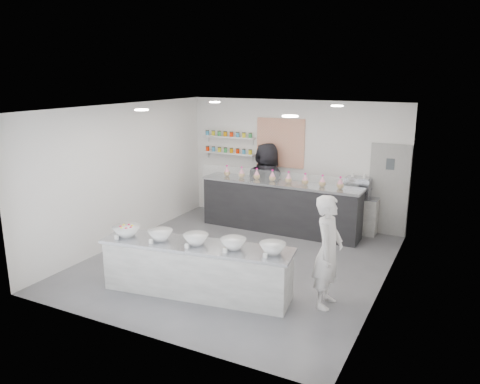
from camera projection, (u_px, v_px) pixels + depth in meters
name	position (u px, v px, depth m)	size (l,w,h in m)	color
floor	(238.00, 261.00, 9.24)	(6.00, 6.00, 0.00)	#515156
ceiling	(238.00, 108.00, 8.50)	(6.00, 6.00, 0.00)	white
back_wall	(293.00, 162.00, 11.47)	(5.50, 5.50, 0.00)	white
left_wall	(124.00, 174.00, 10.08)	(6.00, 6.00, 0.00)	white
right_wall	(387.00, 206.00, 7.67)	(6.00, 6.00, 0.00)	white
back_door	(388.00, 190.00, 10.54)	(0.88, 0.04, 2.10)	gray
pattern_panel	(280.00, 143.00, 11.49)	(1.25, 0.03, 1.20)	#CB4613
jar_shelf_lower	(229.00, 153.00, 12.12)	(1.45, 0.22, 0.04)	silver
jar_shelf_upper	(229.00, 137.00, 12.02)	(1.45, 0.22, 0.04)	silver
preserve_jars	(228.00, 142.00, 12.03)	(1.45, 0.10, 0.56)	#F42700
downlight_0	(142.00, 110.00, 8.26)	(0.24, 0.24, 0.02)	white
downlight_1	(290.00, 116.00, 7.03)	(0.24, 0.24, 0.02)	white
downlight_2	(215.00, 102.00, 10.50)	(0.24, 0.24, 0.02)	white
downlight_3	(337.00, 106.00, 9.28)	(0.24, 0.24, 0.02)	white
prep_counter	(197.00, 269.00, 7.78)	(3.24, 0.74, 0.88)	#9D9D99
back_bar	(280.00, 207.00, 10.90)	(3.80, 0.70, 1.18)	black
sneeze_guard	(275.00, 178.00, 10.43)	(3.74, 0.02, 0.32)	white
espresso_ledge	(352.00, 214.00, 10.86)	(1.16, 0.37, 0.86)	#9D9D99
espresso_machine	(358.00, 187.00, 10.65)	(0.57, 0.40, 0.44)	#93969E
cup_stacks	(341.00, 188.00, 10.83)	(0.24, 0.24, 0.32)	#937662
prep_bowls	(196.00, 239.00, 7.65)	(3.02, 0.52, 0.17)	white
label_cards	(174.00, 252.00, 7.25)	(2.66, 0.04, 0.07)	white
cookie_bags	(280.00, 176.00, 10.72)	(2.95, 0.15, 0.27)	pink
woman_prep	(328.00, 252.00, 7.29)	(0.66, 0.43, 1.81)	silver
staff_left	(261.00, 185.00, 11.55)	(0.91, 0.71, 1.86)	black
staff_right	(267.00, 183.00, 11.48)	(0.97, 0.63, 1.98)	black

